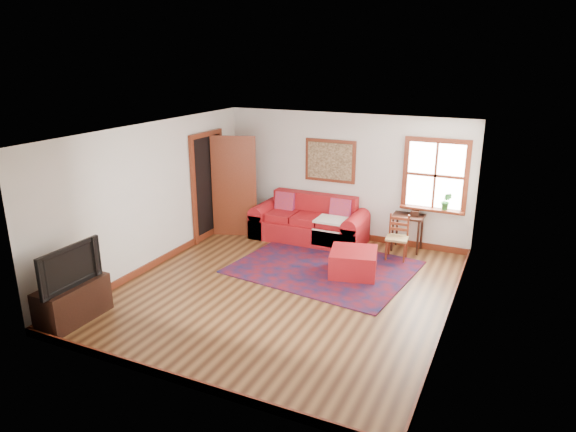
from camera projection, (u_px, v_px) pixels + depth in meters
The scene contains 13 objects.
ground at pixel (285, 289), 8.16m from camera, with size 5.50×5.50×0.00m, color #402311.
room_envelope at pixel (286, 188), 7.68m from camera, with size 5.04×5.54×2.52m.
window at pixel (436, 183), 9.39m from camera, with size 1.18×0.20×1.38m.
doorway at pixel (224, 185), 10.27m from camera, with size 0.89×1.08×2.14m.
framed_artwork at pixel (330, 161), 10.16m from camera, with size 1.05×0.07×0.85m.
persian_rug at pixel (324, 267), 8.98m from camera, with size 2.92×2.33×0.02m, color maroon.
red_leather_sofa at pixel (310, 225), 10.29m from camera, with size 2.27×0.94×0.89m.
red_ottoman at pixel (353, 263), 8.64m from camera, with size 0.76×0.76×0.43m, color #A7151B.
side_table at pixel (408, 221), 9.63m from camera, with size 0.58×0.43×0.69m.
ladder_back_chair at pixel (398, 236), 9.26m from camera, with size 0.41×0.39×0.82m.
media_cabinet at pixel (73, 302), 7.13m from camera, with size 0.46×1.01×0.56m, color black.
television at pixel (65, 266), 6.89m from camera, with size 1.02×0.13×0.59m, color black.
candle_hurricane at pixel (94, 268), 7.35m from camera, with size 0.12×0.12×0.18m.
Camera 1 is at (3.18, -6.72, 3.57)m, focal length 32.00 mm.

